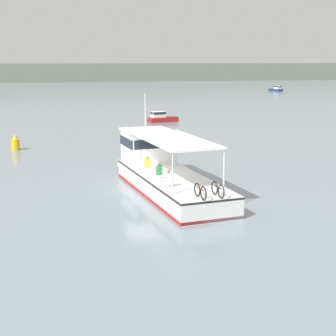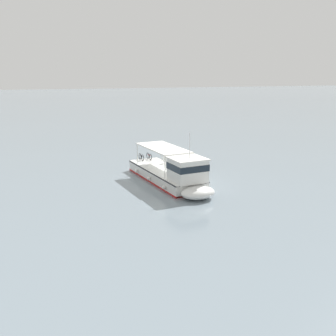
{
  "view_description": "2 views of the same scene",
  "coord_description": "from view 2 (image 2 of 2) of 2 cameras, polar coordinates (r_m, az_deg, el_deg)",
  "views": [
    {
      "loc": [
        -4.51,
        -28.21,
        7.45
      ],
      "look_at": [
        1.18,
        -0.67,
        1.4
      ],
      "focal_mm": 54.43,
      "sensor_mm": 36.0,
      "label": 1
    },
    {
      "loc": [
        11.98,
        34.09,
        10.34
      ],
      "look_at": [
        1.18,
        -0.67,
        1.4
      ],
      "focal_mm": 42.77,
      "sensor_mm": 36.0,
      "label": 2
    }
  ],
  "objects": [
    {
      "name": "ground_plane",
      "position": [
        37.58,
        2.02,
        -2.18
      ],
      "size": [
        400.0,
        400.0,
        0.0
      ],
      "primitive_type": "plane",
      "color": "gray"
    },
    {
      "name": "ferry_main",
      "position": [
        36.69,
        0.69,
        -0.92
      ],
      "size": [
        5.0,
        13.03,
        5.32
      ],
      "color": "white",
      "rests_on": "ground"
    }
  ]
}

